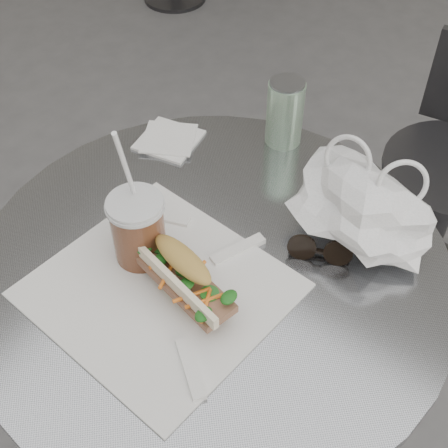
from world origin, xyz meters
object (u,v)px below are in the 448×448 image
Objects in this scene: banh_mi at (181,274)px; drink_can at (285,112)px; chair_far at (448,194)px; iced_coffee at (138,229)px; sunglasses at (320,251)px; cafe_table at (214,355)px.

banh_mi is 1.95× the size of drink_can.
chair_far is 2.80× the size of banh_mi.
sunglasses is (0.23, 0.17, -0.04)m from iced_coffee.
banh_mi is at bearing -78.28° from drink_can.
chair_far is at bearing 67.45° from drink_can.
banh_mi is (-0.14, -0.92, 0.46)m from chair_far.
drink_can is at bearing 87.57° from iced_coffee.
iced_coffee is at bearing 65.46° from chair_far.
drink_can is (-0.22, -0.53, 0.49)m from chair_far.
sunglasses is 0.30m from drink_can.
cafe_table is at bearing -75.81° from drink_can.
cafe_table reaches higher than chair_far.
chair_far is at bearing 93.22° from banh_mi.
iced_coffee is at bearing -168.80° from sunglasses.
iced_coffee is at bearing -150.19° from cafe_table.
chair_far is at bearing 80.74° from cafe_table.
iced_coffee is 0.28m from sunglasses.
cafe_table is at bearing -164.49° from sunglasses.
chair_far is (0.14, 0.85, -0.15)m from cafe_table.
chair_far is 2.75× the size of iced_coffee.
sunglasses is at bearing -45.10° from drink_can.
chair_far is 1.05m from iced_coffee.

